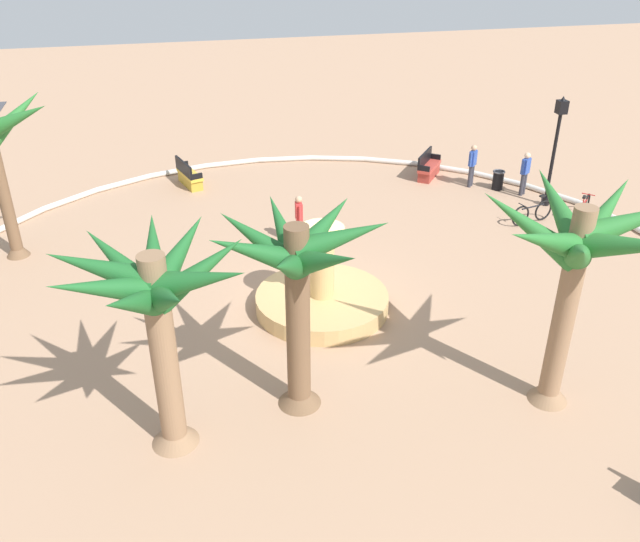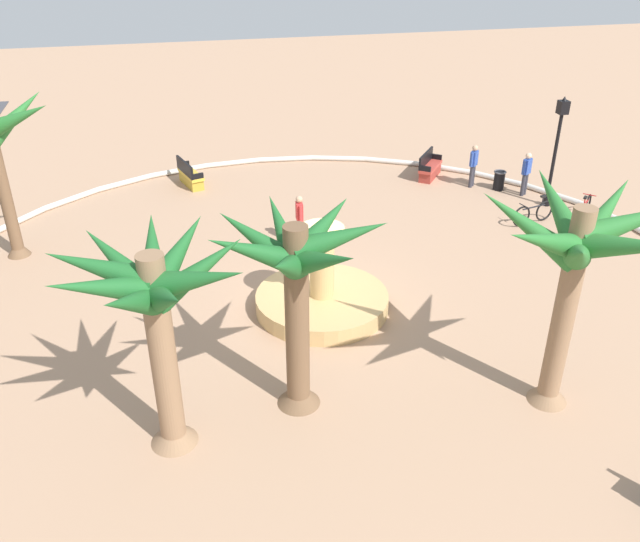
{
  "view_description": "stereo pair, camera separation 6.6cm",
  "coord_description": "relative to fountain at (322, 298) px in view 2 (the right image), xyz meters",
  "views": [
    {
      "loc": [
        -15.13,
        3.49,
        9.5
      ],
      "look_at": [
        -0.12,
        0.01,
        1.0
      ],
      "focal_mm": 37.59,
      "sensor_mm": 36.0,
      "label": 1
    },
    {
      "loc": [
        -15.14,
        3.43,
        9.5
      ],
      "look_at": [
        -0.12,
        0.01,
        1.0
      ],
      "focal_mm": 37.59,
      "sensor_mm": 36.0,
      "label": 2
    }
  ],
  "objects": [
    {
      "name": "ground_plane",
      "position": [
        0.41,
        -0.02,
        -0.33
      ],
      "size": [
        80.0,
        80.0,
        0.0
      ],
      "primitive_type": "plane",
      "color": "tan"
    },
    {
      "name": "plaza_curb",
      "position": [
        0.41,
        -0.02,
        -0.23
      ],
      "size": [
        22.93,
        22.93,
        0.2
      ],
      "primitive_type": "torus",
      "color": "silver",
      "rests_on": "ground"
    },
    {
      "name": "fountain",
      "position": [
        0.0,
        0.0,
        0.0
      ],
      "size": [
        3.52,
        3.52,
        2.4
      ],
      "color": "tan",
      "rests_on": "ground"
    },
    {
      "name": "palm_tree_near_fountain",
      "position": [
        -4.72,
        -3.95,
        3.27
      ],
      "size": [
        4.24,
        4.31,
        4.81
      ],
      "color": "#8E6B4C",
      "rests_on": "ground"
    },
    {
      "name": "palm_tree_mid_plaza",
      "position": [
        -4.18,
        4.04,
        3.01
      ],
      "size": [
        3.69,
        3.7,
        4.49
      ],
      "color": "#8E6B4C",
      "rests_on": "ground"
    },
    {
      "name": "palm_tree_far_side",
      "position": [
        -3.58,
        1.35,
        2.89
      ],
      "size": [
        3.47,
        3.65,
        4.48
      ],
      "color": "brown",
      "rests_on": "ground"
    },
    {
      "name": "bench_east",
      "position": [
        9.79,
        2.89,
        0.01
      ],
      "size": [
        1.68,
        0.95,
        1.0
      ],
      "color": "gold",
      "rests_on": "ground"
    },
    {
      "name": "bench_southwest",
      "position": [
        8.57,
        -6.31,
        0.01
      ],
      "size": [
        1.57,
        1.38,
        1.0
      ],
      "color": "#B73D33",
      "rests_on": "ground"
    },
    {
      "name": "lamppost",
      "position": [
        5.03,
        -9.4,
        1.95
      ],
      "size": [
        0.32,
        0.32,
        3.9
      ],
      "color": "black",
      "rests_on": "ground"
    },
    {
      "name": "trash_bin",
      "position": [
        6.78,
        -8.38,
        0.05
      ],
      "size": [
        0.46,
        0.46,
        0.73
      ],
      "color": "black",
      "rests_on": "ground"
    },
    {
      "name": "bicycle_red_frame",
      "position": [
        3.66,
        -10.01,
        0.05
      ],
      "size": [
        1.27,
        1.25,
        0.94
      ],
      "color": "black",
      "rests_on": "ground"
    },
    {
      "name": "bicycle_by_lamppost",
      "position": [
        3.73,
        -8.13,
        0.05
      ],
      "size": [
        0.57,
        1.68,
        0.94
      ],
      "color": "black",
      "rests_on": "ground"
    },
    {
      "name": "person_cyclist_helmet",
      "position": [
        6.08,
        -9.04,
        0.57
      ],
      "size": [
        0.36,
        0.46,
        1.62
      ],
      "color": "#33333D",
      "rests_on": "ground"
    },
    {
      "name": "person_cyclist_photo",
      "position": [
        7.29,
        -7.51,
        0.58
      ],
      "size": [
        0.4,
        0.41,
        1.63
      ],
      "color": "#33333D",
      "rests_on": "ground"
    },
    {
      "name": "person_pedestrian_stroll",
      "position": [
        3.98,
        -0.2,
        0.57
      ],
      "size": [
        0.53,
        0.22,
        1.62
      ],
      "color": "#33333D",
      "rests_on": "ground"
    }
  ]
}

